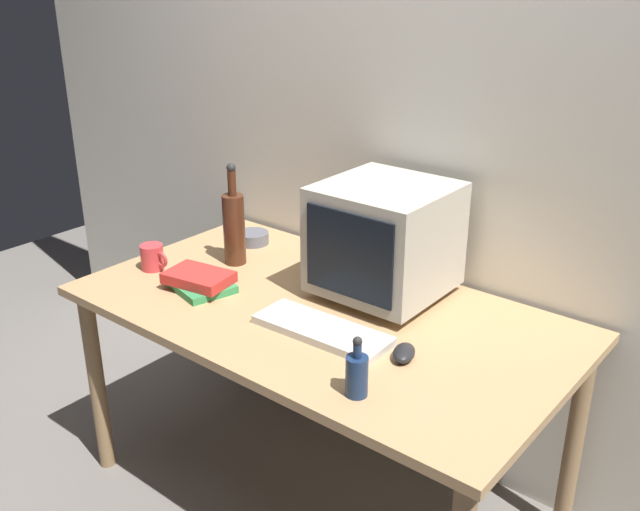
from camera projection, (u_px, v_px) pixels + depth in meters
name	position (u px, v px, depth m)	size (l,w,h in m)	color
ground_plane	(320.00, 494.00, 2.53)	(6.00, 6.00, 0.00)	slate
back_wall	(413.00, 119.00, 2.39)	(4.00, 0.08, 2.50)	silver
desk	(320.00, 331.00, 2.27)	(1.56, 0.86, 0.73)	tan
crt_monitor	(385.00, 239.00, 2.26)	(0.38, 0.39, 0.37)	#B2AD9E
keyboard	(322.00, 330.00, 2.09)	(0.42, 0.15, 0.02)	beige
computer_mouse	(404.00, 353.00, 1.96)	(0.06, 0.10, 0.04)	black
bottle_tall	(234.00, 226.00, 2.52)	(0.08, 0.08, 0.37)	#472314
bottle_short	(357.00, 374.00, 1.78)	(0.06, 0.06, 0.17)	navy
book_stack	(200.00, 281.00, 2.36)	(0.25, 0.21, 0.06)	#33894C
mug	(153.00, 257.00, 2.50)	(0.12, 0.08, 0.09)	#CC383D
cd_spindle	(253.00, 238.00, 2.74)	(0.12, 0.12, 0.04)	#595B66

